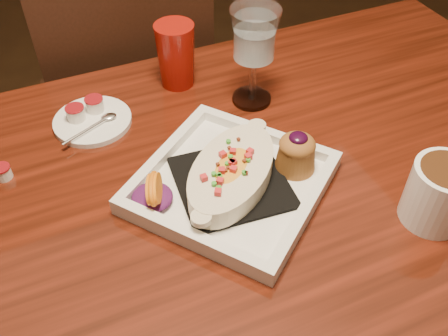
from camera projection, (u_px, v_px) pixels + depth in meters
name	position (u px, v px, depth m)	size (l,w,h in m)	color
table	(220.00, 239.00, 0.86)	(1.50, 0.90, 0.75)	maroon
chair_far	(130.00, 105.00, 1.38)	(0.42, 0.42, 0.93)	black
plate	(237.00, 176.00, 0.80)	(0.39, 0.39, 0.08)	white
coffee_mug	(441.00, 191.00, 0.74)	(0.13, 0.10, 0.10)	white
goblet	(254.00, 40.00, 0.90)	(0.09, 0.09, 0.19)	silver
saucer	(91.00, 119.00, 0.93)	(0.15, 0.15, 0.10)	white
creamer_loose	(2.00, 172.00, 0.83)	(0.03, 0.03, 0.02)	white
red_tumbler	(176.00, 55.00, 0.99)	(0.08, 0.08, 0.13)	#9E130B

